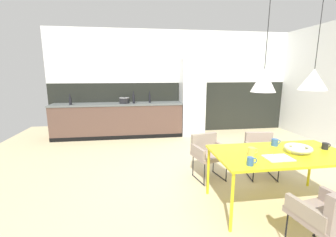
# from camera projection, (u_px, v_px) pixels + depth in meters

# --- Properties ---
(ground_plane) EXTENTS (9.01, 9.01, 0.00)m
(ground_plane) POSITION_uv_depth(u_px,v_px,m) (210.00, 183.00, 3.62)
(ground_plane) COLOR #C5B387
(back_wall_splashback_dark) EXTENTS (6.93, 0.12, 1.44)m
(back_wall_splashback_dark) POSITION_uv_depth(u_px,v_px,m) (175.00, 107.00, 6.68)
(back_wall_splashback_dark) COLOR black
(back_wall_splashback_dark) RESTS_ON ground
(back_wall_panel_upper) EXTENTS (6.93, 0.12, 1.44)m
(back_wall_panel_upper) POSITION_uv_depth(u_px,v_px,m) (175.00, 57.00, 6.39)
(back_wall_panel_upper) COLOR silver
(back_wall_panel_upper) RESTS_ON back_wall_splashback_dark
(kitchen_counter) EXTENTS (3.43, 0.63, 0.92)m
(kitchen_counter) POSITION_uv_depth(u_px,v_px,m) (118.00, 120.00, 6.15)
(kitchen_counter) COLOR brown
(kitchen_counter) RESTS_ON ground
(refrigerator_column) EXTENTS (0.63, 0.60, 2.08)m
(refrigerator_column) POSITION_uv_depth(u_px,v_px,m) (192.00, 97.00, 6.32)
(refrigerator_column) COLOR silver
(refrigerator_column) RESTS_ON ground
(dining_table) EXTENTS (1.69, 0.89, 0.73)m
(dining_table) POSITION_uv_depth(u_px,v_px,m) (280.00, 156.00, 2.87)
(dining_table) COLOR gold
(dining_table) RESTS_ON ground
(armchair_facing_counter) EXTENTS (0.55, 0.53, 0.72)m
(armchair_facing_counter) POSITION_uv_depth(u_px,v_px,m) (261.00, 148.00, 3.80)
(armchair_facing_counter) COLOR gray
(armchair_facing_counter) RESTS_ON ground
(armchair_corner_seat) EXTENTS (0.55, 0.54, 0.77)m
(armchair_corner_seat) POSITION_uv_depth(u_px,v_px,m) (331.00, 213.00, 2.01)
(armchair_corner_seat) COLOR gray
(armchair_corner_seat) RESTS_ON ground
(armchair_near_window) EXTENTS (0.57, 0.56, 0.72)m
(armchair_near_window) POSITION_uv_depth(u_px,v_px,m) (208.00, 150.00, 3.73)
(armchair_near_window) COLOR gray
(armchair_near_window) RESTS_ON ground
(fruit_bowl) EXTENTS (0.32, 0.32, 0.09)m
(fruit_bowl) POSITION_uv_depth(u_px,v_px,m) (298.00, 148.00, 2.84)
(fruit_bowl) COLOR silver
(fruit_bowl) RESTS_ON dining_table
(open_book) EXTENTS (0.31, 0.23, 0.02)m
(open_book) POSITION_uv_depth(u_px,v_px,m) (278.00, 158.00, 2.67)
(open_book) COLOR white
(open_book) RESTS_ON dining_table
(mug_white_ceramic) EXTENTS (0.12, 0.08, 0.08)m
(mug_white_ceramic) POSITION_uv_depth(u_px,v_px,m) (325.00, 146.00, 2.99)
(mug_white_ceramic) COLOR black
(mug_white_ceramic) RESTS_ON dining_table
(mug_tall_blue) EXTENTS (0.13, 0.09, 0.10)m
(mug_tall_blue) POSITION_uv_depth(u_px,v_px,m) (275.00, 142.00, 3.13)
(mug_tall_blue) COLOR #335B93
(mug_tall_blue) RESTS_ON dining_table
(mug_dark_espresso) EXTENTS (0.12, 0.07, 0.09)m
(mug_dark_espresso) POSITION_uv_depth(u_px,v_px,m) (251.00, 161.00, 2.47)
(mug_dark_espresso) COLOR #335B93
(mug_dark_espresso) RESTS_ON dining_table
(mug_glass_clear) EXTENTS (0.13, 0.09, 0.10)m
(mug_glass_clear) POSITION_uv_depth(u_px,v_px,m) (252.00, 151.00, 2.76)
(mug_glass_clear) COLOR gold
(mug_glass_clear) RESTS_ON dining_table
(cooking_pot) EXTENTS (0.27, 0.27, 0.18)m
(cooking_pot) POSITION_uv_depth(u_px,v_px,m) (124.00, 100.00, 6.03)
(cooking_pot) COLOR black
(cooking_pot) RESTS_ON kitchen_counter
(bottle_wine_green) EXTENTS (0.07, 0.07, 0.28)m
(bottle_wine_green) POSITION_uv_depth(u_px,v_px,m) (70.00, 101.00, 5.75)
(bottle_wine_green) COLOR black
(bottle_wine_green) RESTS_ON kitchen_counter
(bottle_spice_small) EXTENTS (0.06, 0.06, 0.32)m
(bottle_spice_small) POSITION_uv_depth(u_px,v_px,m) (134.00, 98.00, 6.03)
(bottle_spice_small) COLOR black
(bottle_spice_small) RESTS_ON kitchen_counter
(bottle_oil_tall) EXTENTS (0.06, 0.06, 0.31)m
(bottle_oil_tall) POSITION_uv_depth(u_px,v_px,m) (150.00, 98.00, 6.18)
(bottle_oil_tall) COLOR black
(bottle_oil_tall) RESTS_ON kitchen_counter
(pendant_lamp_over_table_near) EXTENTS (0.28, 0.28, 1.33)m
(pendant_lamp_over_table_near) POSITION_uv_depth(u_px,v_px,m) (264.00, 80.00, 2.60)
(pendant_lamp_over_table_near) COLOR black
(pendant_lamp_over_table_far) EXTENTS (0.33, 0.33, 1.32)m
(pendant_lamp_over_table_far) POSITION_uv_depth(u_px,v_px,m) (313.00, 80.00, 2.74)
(pendant_lamp_over_table_far) COLOR black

